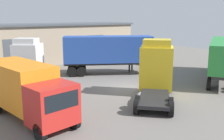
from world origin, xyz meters
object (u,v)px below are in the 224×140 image
at_px(gravel_pile, 150,58).
at_px(oil_drum, 63,86).
at_px(tractor_unit_white, 26,60).
at_px(box_truck_red, 25,88).
at_px(container_trailer_green, 224,55).
at_px(tractor_unit_yellow, 156,70).
at_px(container_trailer_teal, 107,50).

height_order(gravel_pile, oil_drum, gravel_pile).
distance_m(tractor_unit_white, gravel_pile, 16.22).
xyz_separation_m(tractor_unit_white, box_truck_red, (-3.32, -10.14, -0.02)).
relative_size(container_trailer_green, tractor_unit_yellow, 1.69).
height_order(container_trailer_teal, tractor_unit_yellow, tractor_unit_yellow).
distance_m(container_trailer_green, container_trailer_teal, 11.78).
distance_m(container_trailer_green, gravel_pile, 10.87).
bearing_deg(oil_drum, tractor_unit_yellow, -45.72).
height_order(box_truck_red, gravel_pile, box_truck_red).
xyz_separation_m(tractor_unit_white, gravel_pile, (16.16, -0.76, -1.19)).
xyz_separation_m(tractor_unit_white, tractor_unit_yellow, (6.44, -11.45, 0.18)).
height_order(box_truck_red, container_trailer_teal, container_trailer_teal).
bearing_deg(oil_drum, container_trailer_teal, 25.62).
height_order(box_truck_red, tractor_unit_yellow, tractor_unit_yellow).
bearing_deg(oil_drum, tractor_unit_white, 100.54).
height_order(container_trailer_green, tractor_unit_yellow, tractor_unit_yellow).
relative_size(box_truck_red, gravel_pile, 1.74).
relative_size(tractor_unit_white, oil_drum, 7.73).
bearing_deg(gravel_pile, tractor_unit_white, 177.31).
xyz_separation_m(container_trailer_green, oil_drum, (-14.71, 5.49, -2.04)).
height_order(tractor_unit_white, container_trailer_green, tractor_unit_white).
bearing_deg(container_trailer_teal, box_truck_red, -116.84).
bearing_deg(tractor_unit_yellow, oil_drum, 90.90).
relative_size(tractor_unit_white, container_trailer_green, 0.63).
height_order(tractor_unit_white, gravel_pile, tractor_unit_white).
distance_m(container_trailer_teal, tractor_unit_yellow, 8.88).
xyz_separation_m(tractor_unit_yellow, gravel_pile, (9.72, 10.69, -1.37)).
bearing_deg(container_trailer_teal, container_trailer_green, -18.29).
bearing_deg(gravel_pile, tractor_unit_yellow, -132.26).
relative_size(container_trailer_green, gravel_pile, 2.41).
xyz_separation_m(tractor_unit_white, oil_drum, (1.11, -5.99, -1.46)).
distance_m(container_trailer_teal, oil_drum, 7.88).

